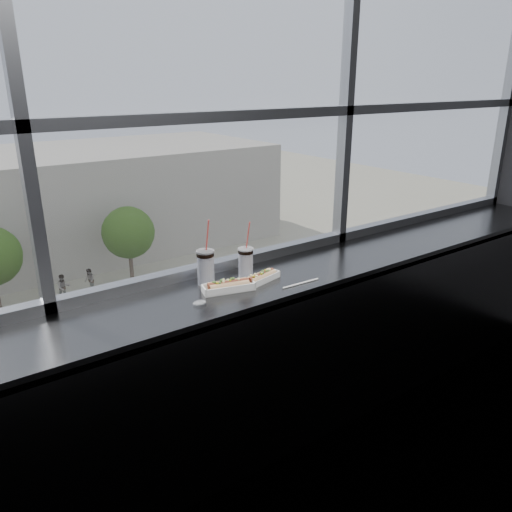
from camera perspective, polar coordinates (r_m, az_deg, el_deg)
wall_back_lower at (r=3.29m, az=-3.89°, el=-10.50°), size 6.00×0.00×6.00m
window_glass at (r=2.86m, az=-4.97°, el=21.62°), size 6.00×0.00×6.00m
window_mullions at (r=2.85m, az=-4.75°, el=21.64°), size 6.00×0.08×2.40m
counter at (r=2.85m, az=-1.20°, el=-3.70°), size 6.00×0.55×0.06m
counter_fascia at (r=2.92m, az=1.81°, el=-14.77°), size 6.00×0.04×1.04m
hotdog_tray_left at (r=2.73m, az=-3.16°, el=-3.43°), size 0.30×0.16×0.07m
hotdog_tray_right at (r=2.85m, az=0.59°, el=-2.45°), size 0.27×0.14×0.06m
soda_cup_left at (r=2.80m, az=-5.78°, el=-1.10°), size 0.10×0.10×0.38m
soda_cup_right at (r=2.89m, az=-1.18°, el=-0.60°), size 0.09×0.09×0.34m
loose_straw at (r=2.83m, az=5.14°, el=-3.13°), size 0.25×0.02×0.01m
wrapper at (r=2.59m, az=-6.48°, el=-5.31°), size 0.09×0.06×0.02m
car_near_e at (r=26.18m, az=1.89°, el=-7.66°), size 3.56×7.18×2.31m
car_far_b at (r=29.22m, az=-27.13°, el=-7.35°), size 2.60×5.89×1.94m
car_far_c at (r=32.61m, az=-5.96°, el=-2.41°), size 2.60×5.94×1.96m
car_near_c at (r=22.20m, az=-22.52°, el=-14.77°), size 3.25×7.10×2.32m
pedestrian_d at (r=34.25m, az=-18.50°, el=-2.39°), size 0.62×0.83×1.86m
pedestrian_c at (r=33.43m, az=-21.17°, el=-3.10°), size 0.91×0.68×2.04m
tree_right at (r=33.87m, az=-14.39°, el=2.61°), size 3.46×3.46×5.40m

